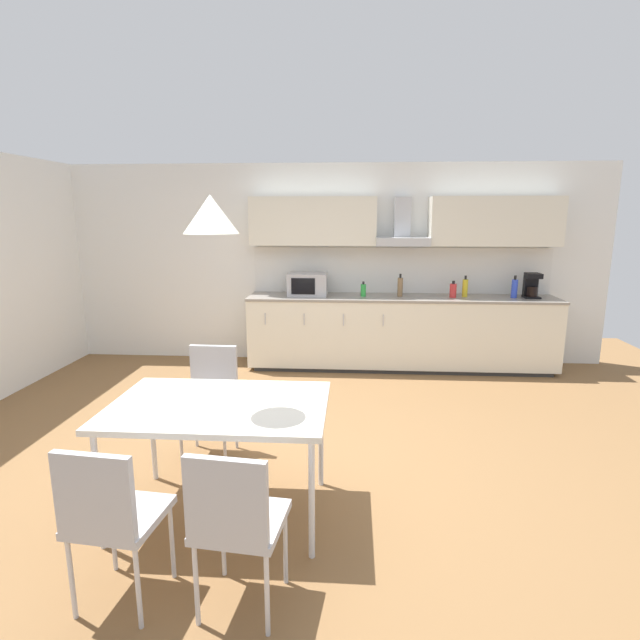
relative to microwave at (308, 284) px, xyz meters
The scene contains 17 objects.
ground_plane 2.76m from the microwave, 89.43° to the right, with size 9.36×8.60×0.02m, color brown.
wall_back 0.43m from the microwave, 86.02° to the left, with size 7.48×0.10×2.53m, color white.
kitchen_counter 1.30m from the microwave, ahead, with size 3.78×0.66×0.91m.
backsplash_tile 1.21m from the microwave, 14.73° to the left, with size 3.76×0.02×0.58m, color silver.
upper_wall_cabinets 1.40m from the microwave, ahead, with size 3.76×0.40×0.59m.
microwave is the anchor object (origin of this frame).
coffee_maker 2.72m from the microwave, ahead, with size 0.18×0.19×0.30m.
bottle_green 0.69m from the microwave, ahead, with size 0.07×0.07×0.18m.
bottle_blue 2.51m from the microwave, ahead, with size 0.07×0.07×0.27m.
bottle_brown 1.14m from the microwave, ahead, with size 0.07×0.07×0.28m.
bottle_yellow 1.94m from the microwave, ahead, with size 0.07×0.07×0.26m.
bottle_red 1.78m from the microwave, ahead, with size 0.08×0.08×0.20m.
dining_table 3.29m from the microwave, 94.41° to the right, with size 1.33×0.90×0.75m.
chair_far_left 2.55m from the microwave, 102.72° to the right, with size 0.41×0.41×0.87m.
chair_near_right 4.13m from the microwave, 89.45° to the right, with size 0.44×0.44×0.87m.
chair_near_left 4.16m from the microwave, 97.80° to the right, with size 0.44×0.44×0.87m.
pendant_lamp 3.38m from the microwave, 94.41° to the right, with size 0.32×0.32×0.22m, color silver.
Camera 1 is at (0.54, -3.58, 1.89)m, focal length 28.00 mm.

